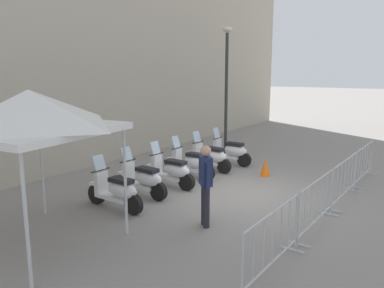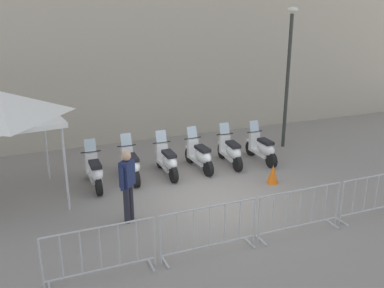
% 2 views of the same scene
% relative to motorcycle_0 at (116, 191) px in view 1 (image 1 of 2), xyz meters
% --- Properties ---
extents(ground_plane, '(120.00, 120.00, 0.00)m').
position_rel_motorcycle_0_xyz_m(ground_plane, '(2.39, -2.24, -0.45)').
color(ground_plane, gray).
extents(motorcycle_0, '(0.61, 1.72, 1.24)m').
position_rel_motorcycle_0_xyz_m(motorcycle_0, '(0.00, 0.00, 0.00)').
color(motorcycle_0, black).
rests_on(motorcycle_0, ground).
extents(motorcycle_1, '(0.62, 1.72, 1.24)m').
position_rel_motorcycle_0_xyz_m(motorcycle_1, '(1.07, 0.01, 0.00)').
color(motorcycle_1, black).
rests_on(motorcycle_1, ground).
extents(motorcycle_2, '(0.61, 1.72, 1.24)m').
position_rel_motorcycle_0_xyz_m(motorcycle_2, '(2.12, -0.21, 0.00)').
color(motorcycle_2, black).
rests_on(motorcycle_2, ground).
extents(motorcycle_3, '(0.56, 1.73, 1.24)m').
position_rel_motorcycle_0_xyz_m(motorcycle_3, '(3.19, -0.29, 0.00)').
color(motorcycle_3, black).
rests_on(motorcycle_3, ground).
extents(motorcycle_4, '(0.67, 1.71, 1.24)m').
position_rel_motorcycle_0_xyz_m(motorcycle_4, '(4.23, -0.42, 0.00)').
color(motorcycle_4, black).
rests_on(motorcycle_4, ground).
extents(motorcycle_5, '(0.58, 1.72, 1.24)m').
position_rel_motorcycle_0_xyz_m(motorcycle_5, '(5.28, -0.68, 0.00)').
color(motorcycle_5, black).
rests_on(motorcycle_5, ground).
extents(barrier_segment_0, '(2.07, 0.69, 1.07)m').
position_rel_motorcycle_0_xyz_m(barrier_segment_0, '(-1.13, -4.06, 0.07)').
color(barrier_segment_0, '#B2B5B7').
rests_on(barrier_segment_0, ground).
extents(barrier_segment_1, '(2.07, 0.69, 1.07)m').
position_rel_motorcycle_0_xyz_m(barrier_segment_1, '(1.02, -4.34, 0.07)').
color(barrier_segment_1, '#B2B5B7').
rests_on(barrier_segment_1, ground).
extents(barrier_segment_2, '(2.07, 0.69, 1.07)m').
position_rel_motorcycle_0_xyz_m(barrier_segment_2, '(3.17, -4.63, 0.07)').
color(barrier_segment_2, '#B2B5B7').
rests_on(barrier_segment_2, ground).
extents(barrier_segment_3, '(2.07, 0.69, 1.07)m').
position_rel_motorcycle_0_xyz_m(barrier_segment_3, '(5.32, -4.91, 0.07)').
color(barrier_segment_3, '#B2B5B7').
rests_on(barrier_segment_3, ground).
extents(street_lamp, '(0.36, 0.36, 4.78)m').
position_rel_motorcycle_0_xyz_m(street_lamp, '(6.94, 0.21, 2.50)').
color(street_lamp, '#2D332D').
rests_on(street_lamp, ground).
extents(officer_near_row_end, '(0.45, 0.40, 1.73)m').
position_rel_motorcycle_0_xyz_m(officer_near_row_end, '(0.11, -2.26, 0.53)').
color(officer_near_row_end, '#23232D').
rests_on(officer_near_row_end, ground).
extents(canopy_tent, '(2.58, 2.58, 2.91)m').
position_rel_motorcycle_0_xyz_m(canopy_tent, '(-2.14, 0.13, 2.06)').
color(canopy_tent, silver).
rests_on(canopy_tent, ground).
extents(traffic_cone, '(0.32, 0.32, 0.55)m').
position_rel_motorcycle_0_xyz_m(traffic_cone, '(4.47, -2.19, -0.18)').
color(traffic_cone, orange).
rests_on(traffic_cone, ground).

